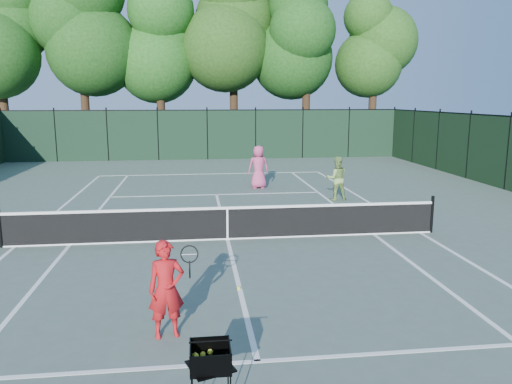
{
  "coord_description": "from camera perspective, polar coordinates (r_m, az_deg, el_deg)",
  "views": [
    {
      "loc": [
        -0.85,
        -13.01,
        3.78
      ],
      "look_at": [
        0.9,
        1.0,
        1.1
      ],
      "focal_mm": 35.0,
      "sensor_mm": 36.0,
      "label": 1
    }
  ],
  "objects": [
    {
      "name": "tree_2",
      "position": [
        35.1,
        -11.08,
        17.01
      ],
      "size": [
        6.0,
        6.0,
        12.4
      ],
      "color": "black",
      "rests_on": "ground"
    },
    {
      "name": "tree_5",
      "position": [
        37.6,
        13.46,
        16.46
      ],
      "size": [
        5.8,
        5.8,
        12.23
      ],
      "color": "black",
      "rests_on": "ground"
    },
    {
      "name": "player_green",
      "position": [
        18.78,
        9.2,
        1.53
      ],
      "size": [
        0.83,
        0.67,
        1.64
      ],
      "rotation": [
        0.0,
        0.0,
        3.08
      ],
      "color": "#83AC56",
      "rests_on": "ground"
    },
    {
      "name": "sideline_singles_left",
      "position": [
        13.94,
        -20.49,
        -5.68
      ],
      "size": [
        0.1,
        23.77,
        0.01
      ],
      "primitive_type": "cube",
      "color": "white",
      "rests_on": "ground"
    },
    {
      "name": "sideline_doubles_right",
      "position": [
        14.96,
        18.25,
        -4.44
      ],
      "size": [
        0.1,
        23.77,
        0.01
      ],
      "primitive_type": "cube",
      "color": "white",
      "rests_on": "ground"
    },
    {
      "name": "tree_3",
      "position": [
        35.81,
        -2.63,
        19.12
      ],
      "size": [
        7.0,
        7.0,
        14.45
      ],
      "color": "black",
      "rests_on": "ground"
    },
    {
      "name": "tennis_net",
      "position": [
        13.45,
        -3.3,
        -3.49
      ],
      "size": [
        11.69,
        0.09,
        1.06
      ],
      "color": "black",
      "rests_on": "ground"
    },
    {
      "name": "loose_ball_midcourt",
      "position": [
        10.15,
        -1.97,
        -10.91
      ],
      "size": [
        0.07,
        0.07,
        0.07
      ],
      "primitive_type": "sphere",
      "color": "yellow",
      "rests_on": "ground"
    },
    {
      "name": "sideline_singles_right",
      "position": [
        14.43,
        13.31,
        -4.72
      ],
      "size": [
        0.1,
        23.77,
        0.01
      ],
      "primitive_type": "cube",
      "color": "white",
      "rests_on": "ground"
    },
    {
      "name": "fence_far",
      "position": [
        31.11,
        -5.58,
        6.49
      ],
      "size": [
        24.0,
        0.05,
        3.0
      ],
      "primitive_type": "cube",
      "color": "black",
      "rests_on": "ground"
    },
    {
      "name": "service_line_near",
      "position": [
        7.66,
        0.17,
        -18.78
      ],
      "size": [
        8.23,
        0.1,
        0.01
      ],
      "primitive_type": "cube",
      "color": "white",
      "rests_on": "ground"
    },
    {
      "name": "sideline_doubles_left",
      "position": [
        14.32,
        -25.85,
        -5.65
      ],
      "size": [
        0.1,
        23.77,
        0.01
      ],
      "primitive_type": "cube",
      "color": "white",
      "rests_on": "ground"
    },
    {
      "name": "tree_4",
      "position": [
        35.76,
        5.89,
        17.69
      ],
      "size": [
        6.2,
        6.2,
        12.97
      ],
      "color": "black",
      "rests_on": "ground"
    },
    {
      "name": "ball_hopper",
      "position": [
        6.2,
        -5.25,
        -18.31
      ],
      "size": [
        0.61,
        0.61,
        0.92
      ],
      "rotation": [
        0.0,
        0.0,
        0.34
      ],
      "color": "black",
      "rests_on": "ground"
    },
    {
      "name": "coach",
      "position": [
        8.17,
        -10.19,
        -10.86
      ],
      "size": [
        0.84,
        0.73,
        1.59
      ],
      "rotation": [
        0.0,
        0.0,
        0.21
      ],
      "color": "red",
      "rests_on": "ground"
    },
    {
      "name": "center_service_line",
      "position": [
        13.58,
        -3.28,
        -5.42
      ],
      "size": [
        0.1,
        12.8,
        0.01
      ],
      "primitive_type": "cube",
      "color": "white",
      "rests_on": "ground"
    },
    {
      "name": "service_line_far",
      "position": [
        19.8,
        -4.54,
        -0.29
      ],
      "size": [
        8.23,
        0.1,
        0.01
      ],
      "primitive_type": "cube",
      "color": "white",
      "rests_on": "ground"
    },
    {
      "name": "player_pink",
      "position": [
        21.02,
        0.28,
        2.88
      ],
      "size": [
        0.93,
        0.65,
        1.81
      ],
      "rotation": [
        0.0,
        0.0,
        3.23
      ],
      "color": "#C64575",
      "rests_on": "ground"
    },
    {
      "name": "ground",
      "position": [
        13.58,
        -3.28,
        -5.44
      ],
      "size": [
        90.0,
        90.0,
        0.0
      ],
      "primitive_type": "plane",
      "color": "#4D5E52",
      "rests_on": "ground"
    },
    {
      "name": "baseline_far",
      "position": [
        25.2,
        -5.12,
        2.08
      ],
      "size": [
        10.97,
        0.1,
        0.01
      ],
      "primitive_type": "cube",
      "color": "white",
      "rests_on": "ground"
    },
    {
      "name": "tree_1",
      "position": [
        36.07,
        -19.48,
        17.98
      ],
      "size": [
        6.8,
        6.8,
        13.98
      ],
      "color": "black",
      "rests_on": "ground"
    }
  ]
}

